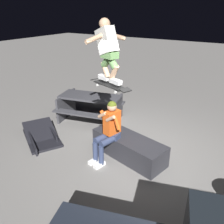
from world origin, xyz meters
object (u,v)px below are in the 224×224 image
ledge_box_main (129,147)px  picnic_table_back (90,104)px  skater_airborne (108,48)px  skateboard (110,85)px  person_sitting_on_ledge (108,129)px  kicker_ramp (42,137)px

ledge_box_main → picnic_table_back: 2.11m
skater_airborne → skateboard: bearing=161.0°
skater_airborne → picnic_table_back: bearing=-41.8°
skateboard → skater_airborne: bearing=-19.0°
skateboard → picnic_table_back: size_ratio=0.52×
person_sitting_on_ledge → kicker_ramp: (1.85, 0.21, -0.66)m
ledge_box_main → skater_airborne: size_ratio=1.51×
ledge_box_main → skater_airborne: bearing=35.2°
ledge_box_main → picnic_table_back: picnic_table_back is taller
skateboard → kicker_ramp: size_ratio=0.72×
skateboard → picnic_table_back: 2.31m
skateboard → picnic_table_back: skateboard is taller
skater_airborne → kicker_ramp: skater_airborne is taller
person_sitting_on_ledge → skater_airborne: 1.63m
ledge_box_main → skater_airborne: 2.16m
skater_airborne → ledge_box_main: bearing=-144.8°
skateboard → ledge_box_main: bearing=-138.3°
ledge_box_main → skateboard: 1.48m
skateboard → kicker_ramp: bearing=6.8°
person_sitting_on_ledge → skater_airborne: (0.03, -0.04, 1.63)m
ledge_box_main → skater_airborne: skater_airborne is taller
ledge_box_main → person_sitting_on_ledge: (0.33, 0.29, 0.49)m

